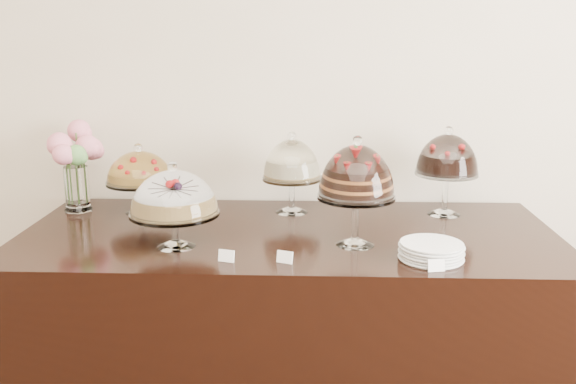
{
  "coord_description": "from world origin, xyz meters",
  "views": [
    {
      "loc": [
        -0.12,
        -0.08,
        1.7
      ],
      "look_at": [
        -0.22,
        2.4,
        1.08
      ],
      "focal_mm": 40.0,
      "sensor_mm": 36.0,
      "label": 1
    }
  ],
  "objects_px": {
    "cake_stand_cheesecake": "(292,164)",
    "flower_vase": "(75,157)",
    "display_counter": "(288,331)",
    "cake_stand_dark_choco": "(447,159)",
    "cake_stand_fruit_tart": "(139,171)",
    "cake_stand_choco_layer": "(357,176)",
    "cake_stand_sugar_sponge": "(174,197)",
    "plate_stack": "(431,251)"
  },
  "relations": [
    {
      "from": "cake_stand_sugar_sponge",
      "to": "cake_stand_choco_layer",
      "type": "xyz_separation_m",
      "value": [
        0.69,
        0.05,
        0.08
      ]
    },
    {
      "from": "display_counter",
      "to": "cake_stand_sugar_sponge",
      "type": "relative_size",
      "value": 6.45
    },
    {
      "from": "cake_stand_fruit_tart",
      "to": "flower_vase",
      "type": "relative_size",
      "value": 0.79
    },
    {
      "from": "display_counter",
      "to": "flower_vase",
      "type": "relative_size",
      "value": 5.44
    },
    {
      "from": "cake_stand_cheesecake",
      "to": "plate_stack",
      "type": "relative_size",
      "value": 1.62
    },
    {
      "from": "flower_vase",
      "to": "plate_stack",
      "type": "distance_m",
      "value": 1.65
    },
    {
      "from": "cake_stand_cheesecake",
      "to": "plate_stack",
      "type": "height_order",
      "value": "cake_stand_cheesecake"
    },
    {
      "from": "cake_stand_choco_layer",
      "to": "plate_stack",
      "type": "distance_m",
      "value": 0.39
    },
    {
      "from": "cake_stand_cheesecake",
      "to": "flower_vase",
      "type": "height_order",
      "value": "flower_vase"
    },
    {
      "from": "cake_stand_fruit_tart",
      "to": "flower_vase",
      "type": "bearing_deg",
      "value": 171.7
    },
    {
      "from": "cake_stand_choco_layer",
      "to": "cake_stand_fruit_tart",
      "type": "height_order",
      "value": "cake_stand_choco_layer"
    },
    {
      "from": "display_counter",
      "to": "cake_stand_choco_layer",
      "type": "relative_size",
      "value": 5.15
    },
    {
      "from": "cake_stand_sugar_sponge",
      "to": "cake_stand_fruit_tart",
      "type": "xyz_separation_m",
      "value": [
        -0.26,
        0.47,
        -0.0
      ]
    },
    {
      "from": "flower_vase",
      "to": "cake_stand_dark_choco",
      "type": "bearing_deg",
      "value": -0.59
    },
    {
      "from": "cake_stand_cheesecake",
      "to": "cake_stand_dark_choco",
      "type": "relative_size",
      "value": 0.93
    },
    {
      "from": "display_counter",
      "to": "cake_stand_fruit_tart",
      "type": "xyz_separation_m",
      "value": [
        -0.68,
        0.26,
        0.65
      ]
    },
    {
      "from": "cake_stand_cheesecake",
      "to": "cake_stand_dark_choco",
      "type": "xyz_separation_m",
      "value": [
        0.69,
        -0.01,
        0.03
      ]
    },
    {
      "from": "cake_stand_sugar_sponge",
      "to": "cake_stand_dark_choco",
      "type": "xyz_separation_m",
      "value": [
        1.12,
        0.5,
        0.06
      ]
    },
    {
      "from": "cake_stand_cheesecake",
      "to": "display_counter",
      "type": "bearing_deg",
      "value": -90.63
    },
    {
      "from": "display_counter",
      "to": "plate_stack",
      "type": "bearing_deg",
      "value": -30.97
    },
    {
      "from": "cake_stand_fruit_tart",
      "to": "display_counter",
      "type": "bearing_deg",
      "value": -20.76
    },
    {
      "from": "cake_stand_fruit_tart",
      "to": "flower_vase",
      "type": "xyz_separation_m",
      "value": [
        -0.31,
        0.04,
        0.05
      ]
    },
    {
      "from": "cake_stand_choco_layer",
      "to": "flower_vase",
      "type": "bearing_deg",
      "value": 159.53
    },
    {
      "from": "cake_stand_cheesecake",
      "to": "cake_stand_fruit_tart",
      "type": "xyz_separation_m",
      "value": [
        -0.68,
        -0.04,
        -0.03
      ]
    },
    {
      "from": "display_counter",
      "to": "flower_vase",
      "type": "bearing_deg",
      "value": 162.94
    },
    {
      "from": "display_counter",
      "to": "cake_stand_dark_choco",
      "type": "xyz_separation_m",
      "value": [
        0.69,
        0.29,
        0.71
      ]
    },
    {
      "from": "display_counter",
      "to": "cake_stand_fruit_tart",
      "type": "bearing_deg",
      "value": 159.24
    },
    {
      "from": "cake_stand_sugar_sponge",
      "to": "cake_stand_cheesecake",
      "type": "relative_size",
      "value": 0.92
    },
    {
      "from": "plate_stack",
      "to": "cake_stand_dark_choco",
      "type": "bearing_deg",
      "value": 74.77
    },
    {
      "from": "display_counter",
      "to": "cake_stand_choco_layer",
      "type": "height_order",
      "value": "cake_stand_choco_layer"
    },
    {
      "from": "display_counter",
      "to": "cake_stand_dark_choco",
      "type": "relative_size",
      "value": 5.49
    },
    {
      "from": "cake_stand_cheesecake",
      "to": "flower_vase",
      "type": "bearing_deg",
      "value": 179.48
    },
    {
      "from": "plate_stack",
      "to": "cake_stand_choco_layer",
      "type": "bearing_deg",
      "value": 149.94
    },
    {
      "from": "cake_stand_dark_choco",
      "to": "cake_stand_cheesecake",
      "type": "bearing_deg",
      "value": 179.31
    },
    {
      "from": "cake_stand_choco_layer",
      "to": "cake_stand_cheesecake",
      "type": "bearing_deg",
      "value": 119.65
    },
    {
      "from": "cake_stand_sugar_sponge",
      "to": "cake_stand_choco_layer",
      "type": "distance_m",
      "value": 0.69
    },
    {
      "from": "plate_stack",
      "to": "cake_stand_fruit_tart",
      "type": "bearing_deg",
      "value": 154.56
    },
    {
      "from": "flower_vase",
      "to": "plate_stack",
      "type": "xyz_separation_m",
      "value": [
        1.52,
        -0.62,
        -0.22
      ]
    },
    {
      "from": "display_counter",
      "to": "plate_stack",
      "type": "relative_size",
      "value": 9.59
    },
    {
      "from": "display_counter",
      "to": "cake_stand_cheesecake",
      "type": "distance_m",
      "value": 0.74
    },
    {
      "from": "cake_stand_fruit_tart",
      "to": "cake_stand_cheesecake",
      "type": "bearing_deg",
      "value": 2.98
    },
    {
      "from": "display_counter",
      "to": "cake_stand_sugar_sponge",
      "type": "xyz_separation_m",
      "value": [
        -0.42,
        -0.21,
        0.65
      ]
    }
  ]
}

